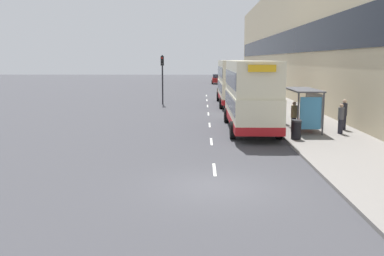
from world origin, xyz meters
TOP-DOWN VIEW (x-y plane):
  - ground_plane at (0.00, 0.00)m, footprint 220.00×220.00m
  - pavement at (6.50, 38.50)m, footprint 5.00×93.00m
  - terrace_facade at (10.49, 38.50)m, footprint 3.10×93.00m
  - lane_mark_0 at (0.00, 2.35)m, footprint 0.12×2.00m
  - lane_mark_1 at (0.00, 8.27)m, footprint 0.12×2.00m
  - lane_mark_2 at (0.00, 14.19)m, footprint 0.12×2.00m
  - lane_mark_3 at (0.00, 20.12)m, footprint 0.12×2.00m
  - lane_mark_4 at (0.00, 26.04)m, footprint 0.12×2.00m
  - lane_mark_5 at (0.00, 31.96)m, footprint 0.12×2.00m
  - lane_mark_6 at (0.00, 37.89)m, footprint 0.12×2.00m
  - bus_shelter at (5.77, 11.27)m, footprint 1.60×4.20m
  - double_decker_bus_near at (2.48, 12.18)m, footprint 2.85×10.06m
  - double_decker_bus_ahead at (2.46, 27.39)m, footprint 2.85×11.00m
  - car_0 at (2.18, 63.79)m, footprint 1.98×4.58m
  - car_1 at (2.44, 41.61)m, footprint 1.93×4.39m
  - pedestrian_at_shelter at (4.93, 14.09)m, footprint 0.35×0.35m
  - pedestrian_1 at (7.49, 10.20)m, footprint 0.34×0.34m
  - pedestrian_2 at (4.91, 10.72)m, footprint 0.36×0.36m
  - pedestrian_3 at (8.13, 11.64)m, footprint 0.37×0.37m
  - pedestrian_4 at (6.45, 13.85)m, footprint 0.34×0.34m
  - litter_bin at (4.55, 8.37)m, footprint 0.55×0.55m
  - traffic_light_far_kerb at (-4.40, 27.47)m, footprint 0.30×0.32m

SIDE VIEW (x-z plane):
  - ground_plane at x=0.00m, z-range 0.00..0.00m
  - lane_mark_0 at x=0.00m, z-range 0.00..0.01m
  - lane_mark_1 at x=0.00m, z-range 0.00..0.01m
  - lane_mark_2 at x=0.00m, z-range 0.00..0.01m
  - lane_mark_3 at x=0.00m, z-range 0.00..0.01m
  - lane_mark_4 at x=0.00m, z-range 0.00..0.01m
  - lane_mark_5 at x=0.00m, z-range 0.00..0.01m
  - lane_mark_6 at x=0.00m, z-range 0.00..0.01m
  - pavement at x=6.50m, z-range 0.00..0.14m
  - litter_bin at x=4.55m, z-range 0.14..1.19m
  - car_0 at x=2.18m, z-range -0.01..1.73m
  - car_1 at x=2.44m, z-range -0.02..1.79m
  - pedestrian_4 at x=6.45m, z-range 0.16..1.89m
  - pedestrian_1 at x=7.49m, z-range 0.16..1.90m
  - pedestrian_at_shelter at x=4.93m, z-range 0.16..1.91m
  - pedestrian_2 at x=4.91m, z-range 0.16..1.97m
  - pedestrian_3 at x=8.13m, z-range 0.16..2.02m
  - bus_shelter at x=5.77m, z-range 0.64..3.12m
  - double_decker_bus_near at x=2.48m, z-range 0.13..4.43m
  - double_decker_bus_ahead at x=2.46m, z-range 0.14..4.44m
  - traffic_light_far_kerb at x=-4.40m, z-range 0.83..5.63m
  - terrace_facade at x=10.49m, z-range 0.00..14.03m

